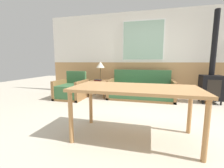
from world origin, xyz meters
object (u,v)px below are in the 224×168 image
at_px(side_table, 99,83).
at_px(table_lamp, 100,65).
at_px(couch, 141,90).
at_px(armchair, 71,90).
at_px(dining_table, 135,92).
at_px(wood_stove, 211,80).

height_order(side_table, table_lamp, table_lamp).
xyz_separation_m(couch, table_lamp, (-1.29, 0.08, 0.74)).
bearing_deg(couch, table_lamp, 176.58).
bearing_deg(table_lamp, couch, -3.42).
relative_size(couch, armchair, 2.35).
xyz_separation_m(armchair, table_lamp, (0.75, 0.55, 0.75)).
distance_m(side_table, table_lamp, 0.58).
xyz_separation_m(armchair, dining_table, (2.10, -1.92, 0.43)).
bearing_deg(dining_table, side_table, 119.84).
height_order(couch, wood_stove, wood_stove).
xyz_separation_m(table_lamp, wood_stove, (3.15, -0.07, -0.38)).
relative_size(side_table, table_lamp, 0.88).
relative_size(armchair, wood_stove, 0.34).
bearing_deg(wood_stove, armchair, -172.95).
distance_m(armchair, wood_stove, 3.95).
relative_size(couch, wood_stove, 0.79).
xyz_separation_m(couch, armchair, (-2.04, -0.47, -0.01)).
xyz_separation_m(couch, dining_table, (0.06, -2.40, 0.42)).
bearing_deg(side_table, table_lamp, 78.40).
xyz_separation_m(armchair, side_table, (0.73, 0.46, 0.18)).
height_order(armchair, wood_stove, wood_stove).
bearing_deg(dining_table, couch, 91.42).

